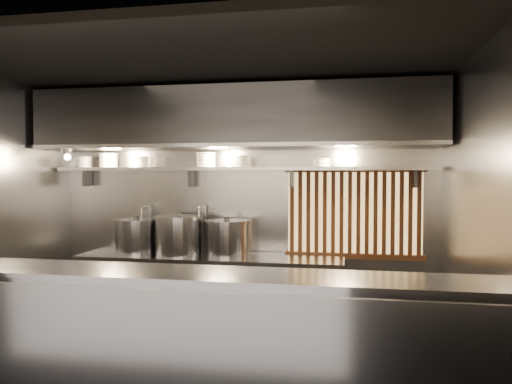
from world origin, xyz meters
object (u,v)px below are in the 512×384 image
(stock_pot_mid, at_px, (136,236))
(stock_pot_right, at_px, (227,238))
(stock_pot_left, at_px, (179,235))
(heat_lamp, at_px, (66,152))
(pendant_bulb, at_px, (228,161))

(stock_pot_mid, bearing_deg, stock_pot_right, 0.39)
(stock_pot_left, relative_size, stock_pot_right, 1.12)
(heat_lamp, bearing_deg, stock_pot_left, 11.98)
(pendant_bulb, bearing_deg, stock_pot_right, -105.34)
(heat_lamp, xyz_separation_m, stock_pot_left, (1.24, 0.26, -0.94))
(heat_lamp, bearing_deg, stock_pot_right, 9.93)
(heat_lamp, distance_m, stock_pot_left, 1.58)
(stock_pot_mid, distance_m, stock_pot_right, 1.09)
(heat_lamp, xyz_separation_m, pendant_bulb, (1.80, 0.35, -0.11))
(stock_pot_mid, relative_size, stock_pot_right, 0.82)
(heat_lamp, distance_m, pendant_bulb, 1.83)
(heat_lamp, relative_size, pendant_bulb, 1.87)
(stock_pot_mid, bearing_deg, heat_lamp, -156.25)
(stock_pot_left, bearing_deg, stock_pot_right, 5.22)
(pendant_bulb, relative_size, stock_pot_right, 0.29)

